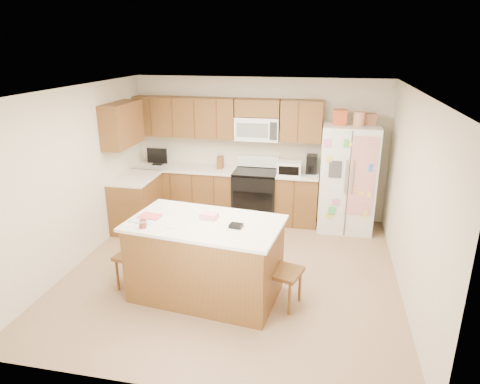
% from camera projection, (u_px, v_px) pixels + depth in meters
% --- Properties ---
extents(ground, '(4.50, 4.50, 0.00)m').
position_uv_depth(ground, '(232.00, 271.00, 6.04)').
color(ground, olive).
rests_on(ground, ground).
extents(room_shell, '(4.60, 4.60, 2.52)m').
position_uv_depth(room_shell, '(232.00, 173.00, 5.57)').
color(room_shell, beige).
rests_on(room_shell, ground).
extents(cabinetry, '(3.36, 1.56, 2.15)m').
position_uv_depth(cabinetry, '(200.00, 170.00, 7.58)').
color(cabinetry, brown).
rests_on(cabinetry, ground).
extents(stove, '(0.76, 0.65, 1.13)m').
position_uv_depth(stove, '(256.00, 195.00, 7.68)').
color(stove, black).
rests_on(stove, ground).
extents(refrigerator, '(0.90, 0.79, 2.04)m').
position_uv_depth(refrigerator, '(347.00, 177.00, 7.17)').
color(refrigerator, white).
rests_on(refrigerator, ground).
extents(island, '(1.96, 1.29, 1.10)m').
position_uv_depth(island, '(206.00, 259.00, 5.32)').
color(island, brown).
rests_on(island, ground).
extents(windsor_chair_left, '(0.47, 0.49, 0.98)m').
position_uv_depth(windsor_chair_left, '(135.00, 255.00, 5.52)').
color(windsor_chair_left, brown).
rests_on(windsor_chair_left, ground).
extents(windsor_chair_back, '(0.43, 0.42, 0.87)m').
position_uv_depth(windsor_chair_back, '(226.00, 243.00, 5.96)').
color(windsor_chair_back, brown).
rests_on(windsor_chair_back, ground).
extents(windsor_chair_right, '(0.50, 0.52, 0.97)m').
position_uv_depth(windsor_chair_right, '(282.00, 271.00, 5.14)').
color(windsor_chair_right, brown).
rests_on(windsor_chair_right, ground).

